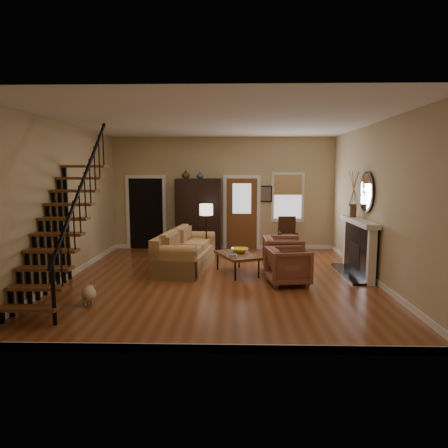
{
  "coord_description": "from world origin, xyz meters",
  "views": [
    {
      "loc": [
        0.31,
        -8.29,
        2.28
      ],
      "look_at": [
        0.1,
        0.4,
        1.15
      ],
      "focal_mm": 32.0,
      "sensor_mm": 36.0,
      "label": 1
    }
  ],
  "objects_px": {
    "side_chair": "(288,235)",
    "floor_lamp": "(206,233)",
    "sofa": "(186,251)",
    "coffee_table": "(237,264)",
    "armchair_right": "(283,254)",
    "armchair_left": "(288,266)",
    "armoire": "(199,215)"
  },
  "relations": [
    {
      "from": "armchair_right",
      "to": "side_chair",
      "type": "relative_size",
      "value": 0.87
    },
    {
      "from": "coffee_table",
      "to": "floor_lamp",
      "type": "height_order",
      "value": "floor_lamp"
    },
    {
      "from": "side_chair",
      "to": "sofa",
      "type": "bearing_deg",
      "value": -143.11
    },
    {
      "from": "sofa",
      "to": "armchair_left",
      "type": "xyz_separation_m",
      "value": [
        2.25,
        -1.25,
        -0.05
      ]
    },
    {
      "from": "coffee_table",
      "to": "side_chair",
      "type": "bearing_deg",
      "value": 59.04
    },
    {
      "from": "sofa",
      "to": "side_chair",
      "type": "distance_m",
      "value": 3.34
    },
    {
      "from": "coffee_table",
      "to": "floor_lamp",
      "type": "xyz_separation_m",
      "value": [
        -0.79,
        1.24,
        0.51
      ]
    },
    {
      "from": "side_chair",
      "to": "armchair_right",
      "type": "bearing_deg",
      "value": -100.24
    },
    {
      "from": "coffee_table",
      "to": "floor_lamp",
      "type": "bearing_deg",
      "value": 122.35
    },
    {
      "from": "armchair_right",
      "to": "armoire",
      "type": "bearing_deg",
      "value": 41.98
    },
    {
      "from": "armchair_left",
      "to": "sofa",
      "type": "bearing_deg",
      "value": 52.79
    },
    {
      "from": "sofa",
      "to": "floor_lamp",
      "type": "relative_size",
      "value": 1.55
    },
    {
      "from": "armoire",
      "to": "armchair_right",
      "type": "bearing_deg",
      "value": -47.76
    },
    {
      "from": "armoire",
      "to": "floor_lamp",
      "type": "distance_m",
      "value": 1.45
    },
    {
      "from": "armchair_right",
      "to": "floor_lamp",
      "type": "bearing_deg",
      "value": 61.36
    },
    {
      "from": "armchair_right",
      "to": "floor_lamp",
      "type": "xyz_separation_m",
      "value": [
        -1.84,
        1.0,
        0.33
      ]
    },
    {
      "from": "coffee_table",
      "to": "armoire",
      "type": "bearing_deg",
      "value": 112.75
    },
    {
      "from": "side_chair",
      "to": "floor_lamp",
      "type": "bearing_deg",
      "value": -152.19
    },
    {
      "from": "armoire",
      "to": "floor_lamp",
      "type": "height_order",
      "value": "armoire"
    },
    {
      "from": "armchair_left",
      "to": "floor_lamp",
      "type": "bearing_deg",
      "value": 33.02
    },
    {
      "from": "armoire",
      "to": "armchair_right",
      "type": "height_order",
      "value": "armoire"
    },
    {
      "from": "armchair_left",
      "to": "floor_lamp",
      "type": "relative_size",
      "value": 0.56
    },
    {
      "from": "armoire",
      "to": "armchair_left",
      "type": "xyz_separation_m",
      "value": [
        2.13,
        -3.46,
        -0.67
      ]
    },
    {
      "from": "armoire",
      "to": "coffee_table",
      "type": "bearing_deg",
      "value": -67.25
    },
    {
      "from": "armchair_left",
      "to": "side_chair",
      "type": "height_order",
      "value": "side_chair"
    },
    {
      "from": "armchair_left",
      "to": "floor_lamp",
      "type": "height_order",
      "value": "floor_lamp"
    },
    {
      "from": "sofa",
      "to": "armoire",
      "type": "bearing_deg",
      "value": 94.61
    },
    {
      "from": "coffee_table",
      "to": "sofa",
      "type": "bearing_deg",
      "value": 161.26
    },
    {
      "from": "coffee_table",
      "to": "side_chair",
      "type": "height_order",
      "value": "side_chair"
    },
    {
      "from": "coffee_table",
      "to": "armchair_right",
      "type": "distance_m",
      "value": 1.1
    },
    {
      "from": "armchair_left",
      "to": "armchair_right",
      "type": "bearing_deg",
      "value": -9.57
    },
    {
      "from": "sofa",
      "to": "floor_lamp",
      "type": "xyz_separation_m",
      "value": [
        0.44,
        0.83,
        0.31
      ]
    }
  ]
}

